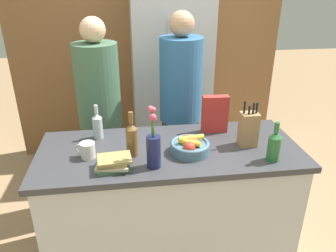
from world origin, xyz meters
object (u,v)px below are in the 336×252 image
object	(u,v)px
fruit_bowl	(190,146)
coffee_mug	(87,150)
refrigerator	(170,78)
bottle_oil	(98,125)
flower_vase	(153,146)
bottle_vinegar	(132,139)
person_in_blue	(180,103)
knife_block	(248,129)
bottle_wine	(274,146)
cereal_box	(215,114)
person_at_sink	(100,110)
book_stack	(113,164)

from	to	relation	value
fruit_bowl	coffee_mug	world-z (taller)	fruit_bowl
refrigerator	bottle_oil	distance (m)	1.34
bottle_oil	flower_vase	bearing A→B (deg)	-51.35
refrigerator	bottle_vinegar	distance (m)	1.51
person_in_blue	fruit_bowl	bearing A→B (deg)	-106.34
flower_vase	bottle_oil	world-z (taller)	flower_vase
fruit_bowl	knife_block	world-z (taller)	knife_block
bottle_wine	fruit_bowl	bearing A→B (deg)	161.34
knife_block	cereal_box	xyz separation A→B (m)	(-0.16, 0.24, 0.02)
knife_block	person_at_sink	bearing A→B (deg)	146.08
flower_vase	bottle_oil	size ratio (longest dim) A/B	1.58
knife_block	refrigerator	bearing A→B (deg)	102.74
book_stack	bottle_wine	world-z (taller)	bottle_wine
coffee_mug	bottle_wine	xyz separation A→B (m)	(1.12, -0.19, 0.05)
fruit_bowl	cereal_box	size ratio (longest dim) A/B	0.93
bottle_vinegar	person_at_sink	distance (m)	0.75
fruit_bowl	bottle_oil	xyz separation A→B (m)	(-0.59, 0.29, 0.05)
flower_vase	coffee_mug	size ratio (longest dim) A/B	3.01
coffee_mug	bottle_vinegar	xyz separation A→B (m)	(0.28, -0.01, 0.06)
knife_block	flower_vase	xyz separation A→B (m)	(-0.64, -0.19, 0.02)
coffee_mug	book_stack	world-z (taller)	coffee_mug
knife_block	coffee_mug	xyz separation A→B (m)	(-1.04, -0.03, -0.07)
fruit_bowl	bottle_wine	bearing A→B (deg)	-18.66
book_stack	person_at_sink	bearing A→B (deg)	97.96
bottle_wine	person_in_blue	distance (m)	0.98
flower_vase	coffee_mug	distance (m)	0.44
knife_block	bottle_wine	world-z (taller)	knife_block
knife_block	person_at_sink	distance (m)	1.21
coffee_mug	bottle_wine	world-z (taller)	bottle_wine
knife_block	flower_vase	bearing A→B (deg)	-163.58
refrigerator	person_in_blue	xyz separation A→B (m)	(-0.02, -0.73, -0.01)
refrigerator	book_stack	world-z (taller)	refrigerator
refrigerator	book_stack	distance (m)	1.69
bottle_wine	book_stack	bearing A→B (deg)	178.24
cereal_box	person_at_sink	world-z (taller)	person_at_sink
bottle_oil	coffee_mug	bearing A→B (deg)	-100.75
bottle_vinegar	flower_vase	bearing A→B (deg)	-52.71
fruit_bowl	knife_block	distance (m)	0.41
fruit_bowl	coffee_mug	distance (m)	0.64
fruit_bowl	bottle_wine	xyz separation A→B (m)	(0.48, -0.16, 0.05)
cereal_box	book_stack	xyz separation A→B (m)	(-0.72, -0.42, -0.10)
flower_vase	person_at_sink	world-z (taller)	person_at_sink
bottle_wine	person_in_blue	world-z (taller)	person_in_blue
book_stack	person_in_blue	world-z (taller)	person_in_blue
cereal_box	bottle_oil	xyz separation A→B (m)	(-0.83, 0.01, -0.04)
fruit_bowl	person_at_sink	bearing A→B (deg)	129.70
knife_block	bottle_oil	distance (m)	1.02
flower_vase	bottle_wine	xyz separation A→B (m)	(0.73, -0.02, -0.04)
refrigerator	person_at_sink	world-z (taller)	refrigerator
book_stack	person_at_sink	xyz separation A→B (m)	(-0.12, 0.86, 0.01)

